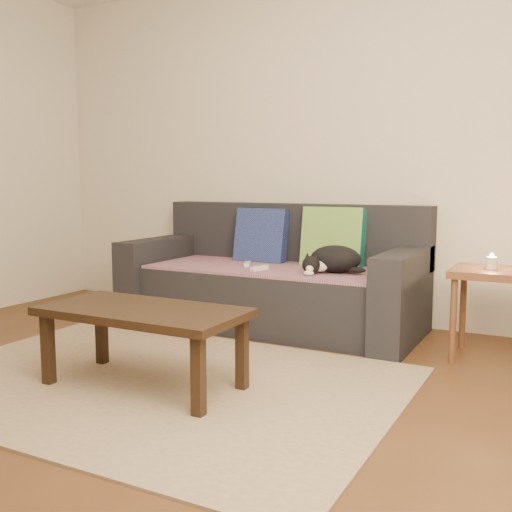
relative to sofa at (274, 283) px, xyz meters
The scene contains 13 objects.
ground 1.60m from the sofa, 90.00° to the right, with size 4.50×4.50×0.00m, color brown.
back_wall 1.08m from the sofa, 90.00° to the left, with size 4.50×0.04×2.60m, color beige.
sofa is the anchor object (origin of this frame).
throw_blanket 0.15m from the sofa, 90.00° to the right, with size 1.66×0.74×0.02m, color #422749.
cushion_navy 0.41m from the sofa, 138.50° to the left, with size 0.40×0.10×0.40m, color #151455.
cushion_green 0.53m from the sofa, 23.62° to the left, with size 0.45×0.11×0.45m, color #0D5752.
cat 0.57m from the sofa, 15.53° to the right, with size 0.43×0.40×0.18m.
wii_remote_a 0.25m from the sofa, 132.76° to the right, with size 0.15×0.04×0.03m, color white.
wii_remote_b 0.31m from the sofa, 85.40° to the right, with size 0.15×0.04×0.03m, color white.
side_table 1.50m from the sofa, ahead, with size 0.43×0.43×0.54m.
candle 1.51m from the sofa, ahead, with size 0.06×0.06×0.09m.
rug 1.45m from the sofa, 90.00° to the right, with size 2.50×1.80×0.01m, color tan.
coffee_table 1.51m from the sofa, 89.59° to the right, with size 1.04×0.52×0.41m.
Camera 1 is at (1.87, -2.25, 1.04)m, focal length 42.00 mm.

